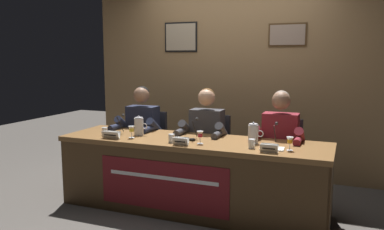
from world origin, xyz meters
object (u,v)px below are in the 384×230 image
(panelist_left, at_px, (140,130))
(chair_center, at_px, (210,155))
(juice_glass_left, at_px, (131,130))
(document_stack_right, at_px, (272,149))
(chair_left, at_px, (148,149))
(water_cup_left, at_px, (105,132))
(panelist_center, at_px, (204,135))
(nameplate_center, at_px, (181,141))
(microphone_center, at_px, (194,133))
(juice_glass_right, at_px, (290,141))
(nameplate_right, at_px, (269,148))
(microphone_right, at_px, (274,138))
(panelist_right, at_px, (279,141))
(conference_table, at_px, (188,165))
(water_pitcher_right_side, at_px, (253,134))
(juice_glass_center, at_px, (200,135))
(microphone_left, at_px, (119,128))
(water_pitcher_left_side, at_px, (139,126))
(water_cup_right, at_px, (252,144))
(water_cup_center, at_px, (172,139))
(chair_right, at_px, (281,162))
(nameplate_left, at_px, (111,135))

(panelist_left, distance_m, chair_center, 0.88)
(juice_glass_left, xyz_separation_m, document_stack_right, (1.44, 0.03, -0.08))
(chair_left, distance_m, water_cup_left, 0.80)
(panelist_center, height_order, nameplate_center, panelist_center)
(chair_left, xyz_separation_m, microphone_center, (0.84, -0.58, 0.37))
(chair_center, relative_size, document_stack_right, 4.11)
(panelist_center, height_order, juice_glass_right, panelist_center)
(nameplate_right, bearing_deg, water_cup_left, 175.97)
(water_cup_left, distance_m, microphone_right, 1.78)
(panelist_center, xyz_separation_m, nameplate_right, (0.83, -0.64, 0.06))
(panelist_right, bearing_deg, conference_table, -150.09)
(chair_center, bearing_deg, nameplate_center, -89.65)
(panelist_right, bearing_deg, water_cup_left, -163.64)
(panelist_left, xyz_separation_m, water_pitcher_right_side, (1.43, -0.32, 0.12))
(juice_glass_center, xyz_separation_m, juice_glass_right, (0.84, 0.04, 0.00))
(microphone_left, relative_size, nameplate_center, 1.42)
(nameplate_center, xyz_separation_m, document_stack_right, (0.83, 0.17, -0.03))
(nameplate_center, distance_m, water_pitcher_left_side, 0.69)
(chair_left, height_order, juice_glass_left, chair_left)
(juice_glass_left, bearing_deg, document_stack_right, 1.27)
(microphone_center, distance_m, water_pitcher_left_side, 0.64)
(chair_left, xyz_separation_m, juice_glass_left, (0.21, -0.73, 0.39))
(panelist_center, height_order, microphone_right, panelist_center)
(water_pitcher_left_side, bearing_deg, water_cup_right, -7.57)
(water_cup_center, height_order, panelist_right, panelist_right)
(microphone_right, bearing_deg, microphone_center, -178.28)
(microphone_left, relative_size, microphone_right, 1.00)
(nameplate_center, bearing_deg, juice_glass_right, 10.06)
(water_cup_center, distance_m, microphone_right, 0.98)
(microphone_right, bearing_deg, chair_right, 91.62)
(chair_center, xyz_separation_m, document_stack_right, (0.84, -0.70, 0.31))
(juice_glass_right, bearing_deg, juice_glass_center, -177.56)
(nameplate_left, distance_m, water_pitcher_left_side, 0.33)
(microphone_center, distance_m, juice_glass_right, 0.97)
(panelist_left, distance_m, nameplate_right, 1.77)
(water_cup_right, bearing_deg, document_stack_right, 9.20)
(panelist_center, height_order, nameplate_right, panelist_center)
(nameplate_left, distance_m, microphone_right, 1.64)
(nameplate_left, xyz_separation_m, water_cup_left, (-0.16, 0.12, -0.00))
(nameplate_center, xyz_separation_m, panelist_right, (0.81, 0.67, -0.06))
(water_cup_center, bearing_deg, water_cup_right, 4.07)
(water_cup_center, bearing_deg, juice_glass_center, 11.43)
(panelist_left, relative_size, nameplate_left, 6.19)
(water_pitcher_right_side, bearing_deg, nameplate_right, -56.49)
(chair_left, xyz_separation_m, chair_center, (0.81, 0.00, 0.00))
(nameplate_center, relative_size, water_pitcher_right_side, 0.72)
(juice_glass_center, relative_size, nameplate_right, 0.80)
(panelist_left, distance_m, water_cup_right, 1.56)
(nameplate_left, height_order, panelist_center, panelist_center)
(panelist_left, bearing_deg, juice_glass_left, -68.71)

